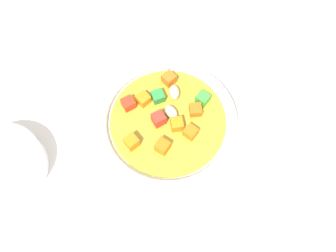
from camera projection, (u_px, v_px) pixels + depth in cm
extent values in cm
cube|color=silver|center=(168.00, 135.00, 54.04)|extent=(140.00, 140.00, 2.00)
cylinder|color=white|center=(168.00, 127.00, 51.34)|extent=(19.50, 19.50, 3.88)
torus|color=white|center=(168.00, 121.00, 49.19)|extent=(19.64, 19.64, 1.31)
cylinder|color=#B09A2B|center=(168.00, 121.00, 49.37)|extent=(16.32, 16.32, 0.40)
cube|color=orange|center=(196.00, 110.00, 49.12)|extent=(1.67, 1.67, 1.28)
cube|color=green|center=(203.00, 98.00, 49.74)|extent=(2.32, 2.32, 1.46)
cube|color=green|center=(158.00, 96.00, 49.86)|extent=(2.01, 2.01, 1.46)
cube|color=orange|center=(132.00, 142.00, 46.99)|extent=(2.27, 2.27, 1.75)
cube|color=orange|center=(169.00, 79.00, 50.87)|extent=(2.28, 2.28, 1.68)
cube|color=red|center=(158.00, 118.00, 48.35)|extent=(2.14, 2.14, 1.84)
ellipsoid|color=beige|center=(174.00, 92.00, 50.13)|extent=(2.32, 1.52, 1.45)
cube|color=orange|center=(143.00, 99.00, 49.71)|extent=(2.28, 2.28, 1.43)
ellipsoid|color=beige|center=(171.00, 112.00, 48.93)|extent=(2.72, 2.39, 1.40)
cube|color=red|center=(128.00, 103.00, 49.39)|extent=(2.15, 2.15, 1.50)
cube|color=orange|center=(191.00, 132.00, 47.75)|extent=(2.32, 2.32, 1.38)
cube|color=orange|center=(163.00, 146.00, 46.75)|extent=(2.31, 2.31, 1.73)
cube|color=orange|center=(177.00, 124.00, 48.09)|extent=(1.74, 1.74, 1.59)
cylinder|color=silver|center=(298.00, 102.00, 54.72)|extent=(9.78, 7.34, 0.73)
ellipsoid|color=silver|center=(242.00, 55.00, 58.17)|extent=(4.32, 4.04, 0.71)
cylinder|color=white|center=(5.00, 166.00, 49.29)|extent=(11.37, 11.37, 3.39)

